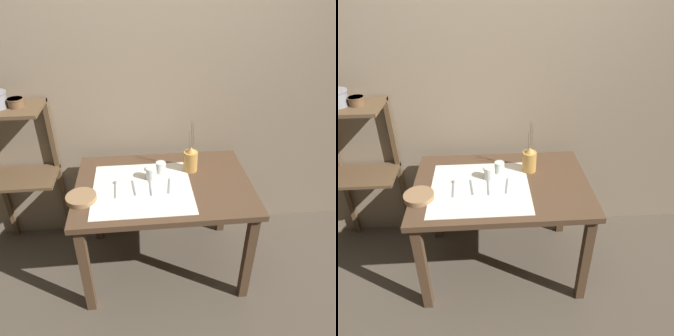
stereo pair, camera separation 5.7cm
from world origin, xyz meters
The scene contains 14 objects.
ground_plane centered at (0.00, 0.00, 0.00)m, with size 12.00×12.00×0.00m, color brown.
stone_wall_back centered at (0.00, 0.52, 1.20)m, with size 7.00×0.06×2.40m.
wooden_table centered at (0.00, 0.00, 0.67)m, with size 1.19×0.81×0.77m.
wooden_shelf_unit centered at (-1.03, 0.34, 0.86)m, with size 0.50×0.33×1.24m.
linen_cloth centered at (-0.14, -0.05, 0.77)m, with size 0.65×0.61×0.00m.
pitcher_with_flowers centered at (0.21, 0.15, 0.86)m, with size 0.10×0.10×0.38m.
wooden_bowl centered at (-0.53, -0.14, 0.79)m, with size 0.19×0.19×0.04m.
glass_tumbler_near centered at (-0.08, 0.06, 0.82)m, with size 0.07×0.07×0.08m.
glass_tumbler_far centered at (-0.01, 0.13, 0.81)m, with size 0.07×0.07×0.08m.
spoon_outer centered at (-0.32, 0.00, 0.78)m, with size 0.02×0.18×0.02m.
knife_center centered at (-0.20, -0.04, 0.78)m, with size 0.03×0.17×0.00m.
fork_outer centered at (-0.09, -0.05, 0.78)m, with size 0.01×0.17×0.00m.
fork_inner centered at (0.03, -0.04, 0.78)m, with size 0.03×0.17×0.00m.
metal_pot_small centered at (-0.94, 0.30, 1.27)m, with size 0.10×0.10×0.06m.
Camera 1 is at (-0.15, -1.82, 2.03)m, focal length 35.00 mm.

